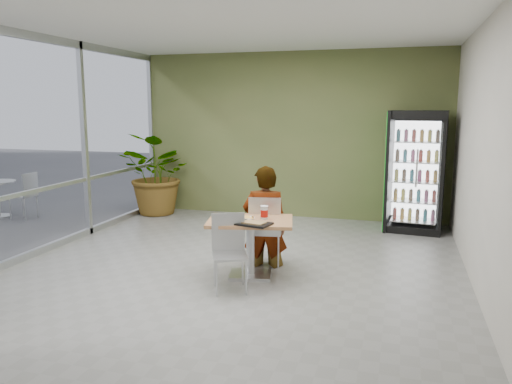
% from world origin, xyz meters
% --- Properties ---
extents(ground, '(7.00, 7.00, 0.00)m').
position_xyz_m(ground, '(0.00, 0.00, 0.00)').
color(ground, gray).
rests_on(ground, ground).
extents(room_envelope, '(6.00, 7.00, 3.20)m').
position_xyz_m(room_envelope, '(0.00, 0.00, 1.60)').
color(room_envelope, beige).
rests_on(room_envelope, ground).
extents(storefront_frame, '(0.10, 7.00, 3.20)m').
position_xyz_m(storefront_frame, '(-3.00, 0.00, 1.60)').
color(storefront_frame, '#B3B5B8').
rests_on(storefront_frame, ground).
extents(dining_table, '(1.19, 0.95, 0.75)m').
position_xyz_m(dining_table, '(0.30, -0.16, 0.54)').
color(dining_table, tan).
rests_on(dining_table, ground).
extents(chair_far, '(0.50, 0.50, 0.97)m').
position_xyz_m(chair_far, '(0.37, 0.31, 0.57)').
color(chair_far, '#B3B5B8').
rests_on(chair_far, ground).
extents(chair_near, '(0.53, 0.54, 0.90)m').
position_xyz_m(chair_near, '(0.17, -0.62, 0.53)').
color(chair_near, '#B3B5B8').
rests_on(chair_near, ground).
extents(seated_woman, '(0.68, 0.50, 1.68)m').
position_xyz_m(seated_woman, '(0.35, 0.36, 0.54)').
color(seated_woman, black).
rests_on(seated_woman, ground).
extents(pizza_plate, '(0.30, 0.23, 0.03)m').
position_xyz_m(pizza_plate, '(0.22, -0.10, 0.77)').
color(pizza_plate, silver).
rests_on(pizza_plate, dining_table).
extents(soda_cup, '(0.10, 0.10, 0.17)m').
position_xyz_m(soda_cup, '(0.46, -0.09, 0.83)').
color(soda_cup, silver).
rests_on(soda_cup, dining_table).
extents(napkin_stack, '(0.16, 0.16, 0.02)m').
position_xyz_m(napkin_stack, '(0.02, -0.30, 0.76)').
color(napkin_stack, silver).
rests_on(napkin_stack, dining_table).
extents(cafeteria_tray, '(0.45, 0.37, 0.02)m').
position_xyz_m(cafeteria_tray, '(0.42, -0.41, 0.76)').
color(cafeteria_tray, black).
rests_on(cafeteria_tray, dining_table).
extents(beverage_fridge, '(1.02, 0.82, 2.09)m').
position_xyz_m(beverage_fridge, '(2.35, 2.95, 1.05)').
color(beverage_fridge, black).
rests_on(beverage_fridge, ground).
extents(potted_plant, '(1.88, 1.78, 1.65)m').
position_xyz_m(potted_plant, '(-2.56, 2.94, 0.82)').
color(potted_plant, '#326729').
rests_on(potted_plant, ground).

